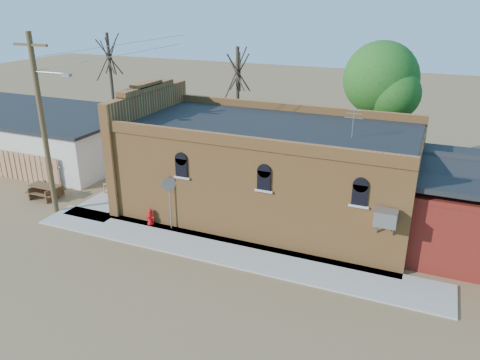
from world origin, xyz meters
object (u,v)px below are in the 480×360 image
at_px(brick_bar, 263,169).
at_px(trash_barrel, 142,184).
at_px(utility_pole, 43,122).
at_px(stop_sign, 169,189).
at_px(picnic_table, 46,190).
at_px(fire_hydrant, 150,217).

distance_m(brick_bar, trash_barrel, 7.40).
bearing_deg(utility_pole, trash_barrel, 56.13).
relative_size(utility_pole, stop_sign, 3.39).
relative_size(trash_barrel, picnic_table, 0.50).
distance_m(stop_sign, trash_barrel, 5.36).
bearing_deg(stop_sign, utility_pole, 165.20).
xyz_separation_m(brick_bar, utility_pole, (-9.79, -4.29, 2.43)).
bearing_deg(brick_bar, picnic_table, -165.17).
bearing_deg(brick_bar, stop_sign, -131.44).
height_order(fire_hydrant, picnic_table, fire_hydrant).
bearing_deg(utility_pole, fire_hydrant, 6.35).
bearing_deg(utility_pole, picnic_table, 147.20).
bearing_deg(utility_pole, brick_bar, 23.69).
relative_size(fire_hydrant, stop_sign, 0.30).
xyz_separation_m(brick_bar, fire_hydrant, (-4.43, -3.70, -1.87)).
height_order(utility_pole, picnic_table, utility_pole).
distance_m(utility_pole, fire_hydrant, 6.90).
height_order(brick_bar, trash_barrel, brick_bar).
bearing_deg(stop_sign, brick_bar, 28.51).
bearing_deg(fire_hydrant, brick_bar, 26.51).
bearing_deg(fire_hydrant, stop_sign, -13.16).
bearing_deg(trash_barrel, stop_sign, -40.33).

